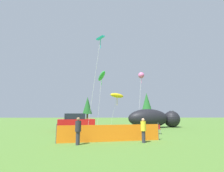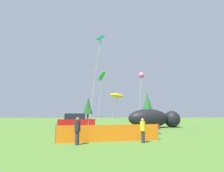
{
  "view_description": "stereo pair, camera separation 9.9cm",
  "coord_description": "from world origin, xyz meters",
  "px_view_note": "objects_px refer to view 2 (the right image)",
  "views": [
    {
      "loc": [
        -1.02,
        -16.9,
        2.01
      ],
      "look_at": [
        -0.49,
        4.37,
        5.3
      ],
      "focal_mm": 28.0,
      "sensor_mm": 36.0,
      "label": 1
    },
    {
      "loc": [
        -0.93,
        -16.9,
        2.01
      ],
      "look_at": [
        -0.49,
        4.37,
        5.3
      ],
      "focal_mm": 28.0,
      "sensor_mm": 36.0,
      "label": 2
    }
  ],
  "objects_px": {
    "kite_pink_octopus": "(141,75)",
    "spectator_in_white_shirt": "(143,129)",
    "folding_chair": "(158,128)",
    "spectator_in_black_shirt": "(77,130)",
    "kite_yellow_hero": "(117,96)",
    "kite_green_fish": "(102,76)",
    "kite_teal_diamond": "(100,40)",
    "parked_car": "(76,122)",
    "inflatable_cat": "(154,119)"
  },
  "relations": [
    {
      "from": "spectator_in_white_shirt",
      "to": "parked_car",
      "type": "bearing_deg",
      "value": 127.28
    },
    {
      "from": "folding_chair",
      "to": "spectator_in_black_shirt",
      "type": "height_order",
      "value": "spectator_in_black_shirt"
    },
    {
      "from": "spectator_in_black_shirt",
      "to": "spectator_in_white_shirt",
      "type": "height_order",
      "value": "spectator_in_black_shirt"
    },
    {
      "from": "spectator_in_black_shirt",
      "to": "kite_teal_diamond",
      "type": "distance_m",
      "value": 12.4
    },
    {
      "from": "folding_chair",
      "to": "kite_pink_octopus",
      "type": "bearing_deg",
      "value": -174.24
    },
    {
      "from": "kite_yellow_hero",
      "to": "kite_green_fish",
      "type": "distance_m",
      "value": 3.47
    },
    {
      "from": "inflatable_cat",
      "to": "kite_teal_diamond",
      "type": "height_order",
      "value": "kite_teal_diamond"
    },
    {
      "from": "spectator_in_white_shirt",
      "to": "kite_pink_octopus",
      "type": "relative_size",
      "value": 0.2
    },
    {
      "from": "kite_green_fish",
      "to": "spectator_in_white_shirt",
      "type": "bearing_deg",
      "value": -73.97
    },
    {
      "from": "kite_teal_diamond",
      "to": "kite_pink_octopus",
      "type": "distance_m",
      "value": 9.94
    },
    {
      "from": "folding_chair",
      "to": "kite_yellow_hero",
      "type": "bearing_deg",
      "value": -142.4
    },
    {
      "from": "kite_teal_diamond",
      "to": "kite_pink_octopus",
      "type": "xyz_separation_m",
      "value": [
        6.16,
        7.35,
        -2.64
      ]
    },
    {
      "from": "parked_car",
      "to": "kite_teal_diamond",
      "type": "relative_size",
      "value": 0.39
    },
    {
      "from": "inflatable_cat",
      "to": "kite_pink_octopus",
      "type": "xyz_separation_m",
      "value": [
        -1.15,
        2.14,
        6.67
      ]
    },
    {
      "from": "kite_yellow_hero",
      "to": "kite_teal_diamond",
      "type": "distance_m",
      "value": 7.79
    },
    {
      "from": "folding_chair",
      "to": "spectator_in_white_shirt",
      "type": "bearing_deg",
      "value": -18.06
    },
    {
      "from": "spectator_in_black_shirt",
      "to": "kite_yellow_hero",
      "type": "height_order",
      "value": "kite_yellow_hero"
    },
    {
      "from": "kite_teal_diamond",
      "to": "spectator_in_black_shirt",
      "type": "bearing_deg",
      "value": -97.29
    },
    {
      "from": "folding_chair",
      "to": "kite_teal_diamond",
      "type": "relative_size",
      "value": 0.08
    },
    {
      "from": "inflatable_cat",
      "to": "folding_chair",
      "type": "bearing_deg",
      "value": -114.41
    },
    {
      "from": "parked_car",
      "to": "kite_yellow_hero",
      "type": "distance_m",
      "value": 6.86
    },
    {
      "from": "kite_teal_diamond",
      "to": "spectator_in_white_shirt",
      "type": "bearing_deg",
      "value": -64.73
    },
    {
      "from": "parked_car",
      "to": "inflatable_cat",
      "type": "relative_size",
      "value": 0.56
    },
    {
      "from": "folding_chair",
      "to": "kite_green_fish",
      "type": "relative_size",
      "value": 0.11
    },
    {
      "from": "folding_chair",
      "to": "spectator_in_white_shirt",
      "type": "relative_size",
      "value": 0.54
    },
    {
      "from": "kite_pink_octopus",
      "to": "spectator_in_black_shirt",
      "type": "bearing_deg",
      "value": -115.24
    },
    {
      "from": "kite_green_fish",
      "to": "parked_car",
      "type": "bearing_deg",
      "value": -127.84
    },
    {
      "from": "spectator_in_black_shirt",
      "to": "kite_pink_octopus",
      "type": "height_order",
      "value": "kite_pink_octopus"
    },
    {
      "from": "spectator_in_white_shirt",
      "to": "kite_pink_octopus",
      "type": "bearing_deg",
      "value": 79.04
    },
    {
      "from": "spectator_in_black_shirt",
      "to": "kite_yellow_hero",
      "type": "distance_m",
      "value": 13.01
    },
    {
      "from": "kite_teal_diamond",
      "to": "kite_pink_octopus",
      "type": "bearing_deg",
      "value": 50.01
    },
    {
      "from": "kite_pink_octopus",
      "to": "spectator_in_white_shirt",
      "type": "bearing_deg",
      "value": -100.96
    },
    {
      "from": "spectator_in_black_shirt",
      "to": "spectator_in_white_shirt",
      "type": "xyz_separation_m",
      "value": [
        4.37,
        0.74,
        -0.05
      ]
    },
    {
      "from": "kite_yellow_hero",
      "to": "kite_teal_diamond",
      "type": "bearing_deg",
      "value": -116.86
    },
    {
      "from": "folding_chair",
      "to": "spectator_in_black_shirt",
      "type": "distance_m",
      "value": 8.94
    },
    {
      "from": "folding_chair",
      "to": "kite_pink_octopus",
      "type": "distance_m",
      "value": 11.94
    },
    {
      "from": "inflatable_cat",
      "to": "kite_pink_octopus",
      "type": "bearing_deg",
      "value": 105.45
    },
    {
      "from": "parked_car",
      "to": "folding_chair",
      "type": "bearing_deg",
      "value": -35.33
    },
    {
      "from": "inflatable_cat",
      "to": "kite_pink_octopus",
      "type": "height_order",
      "value": "kite_pink_octopus"
    },
    {
      "from": "parked_car",
      "to": "inflatable_cat",
      "type": "xyz_separation_m",
      "value": [
        10.06,
        4.3,
        0.21
      ]
    },
    {
      "from": "spectator_in_white_shirt",
      "to": "kite_teal_diamond",
      "type": "xyz_separation_m",
      "value": [
        -3.36,
        7.12,
        9.59
      ]
    },
    {
      "from": "spectator_in_white_shirt",
      "to": "kite_green_fish",
      "type": "height_order",
      "value": "kite_green_fish"
    },
    {
      "from": "kite_yellow_hero",
      "to": "kite_teal_diamond",
      "type": "relative_size",
      "value": 0.43
    },
    {
      "from": "folding_chair",
      "to": "inflatable_cat",
      "type": "xyz_separation_m",
      "value": [
        1.5,
        7.3,
        0.64
      ]
    },
    {
      "from": "folding_chair",
      "to": "parked_car",
      "type": "bearing_deg",
      "value": -101.41
    },
    {
      "from": "inflatable_cat",
      "to": "kite_green_fish",
      "type": "bearing_deg",
      "value": 172.9
    },
    {
      "from": "parked_car",
      "to": "spectator_in_black_shirt",
      "type": "height_order",
      "value": "parked_car"
    },
    {
      "from": "spectator_in_black_shirt",
      "to": "kite_yellow_hero",
      "type": "relative_size",
      "value": 0.36
    },
    {
      "from": "folding_chair",
      "to": "inflatable_cat",
      "type": "distance_m",
      "value": 7.48
    },
    {
      "from": "inflatable_cat",
      "to": "spectator_in_white_shirt",
      "type": "relative_size",
      "value": 4.77
    }
  ]
}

